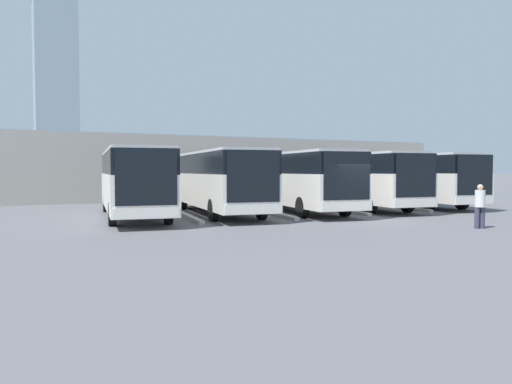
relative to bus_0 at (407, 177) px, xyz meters
name	(u,v)px	position (x,y,z in m)	size (l,w,h in m)	color
ground_plane	(362,221)	(8.59, 6.25, -1.78)	(600.00, 600.00, 0.00)	#5B5B60
bus_0	(407,177)	(0.00, 0.00, 0.00)	(4.18, 11.94, 3.17)	silver
curb_divider_0	(400,207)	(2.15, 1.73, -1.70)	(0.24, 5.58, 0.15)	#B2B2AD
bus_1	(354,178)	(4.30, 0.21, 0.00)	(4.18, 11.94, 3.17)	silver
curb_divider_1	(342,210)	(6.44, 1.94, -1.70)	(0.24, 5.58, 0.15)	#B2B2AD
bus_2	(294,179)	(8.59, 0.50, 0.00)	(4.18, 11.94, 3.17)	silver
curb_divider_2	(275,214)	(10.74, 2.24, -1.70)	(0.24, 5.58, 0.15)	#B2B2AD
bus_3	(218,179)	(12.89, 0.07, 0.00)	(4.18, 11.94, 3.17)	silver
curb_divider_3	(189,217)	(15.04, 1.80, -1.70)	(0.24, 5.58, 0.15)	#B2B2AD
bus_4	(133,180)	(17.19, -0.06, 0.00)	(4.18, 11.94, 3.17)	silver
pedestrian	(480,205)	(6.38, 10.57, -0.86)	(0.50, 0.50, 1.70)	#38384C
station_building	(188,168)	(8.59, -16.84, 0.65)	(42.35, 14.45, 4.79)	#A8A399
office_tower	(56,89)	(4.28, -181.87, 31.52)	(15.27, 15.27, 67.81)	#93A8B7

